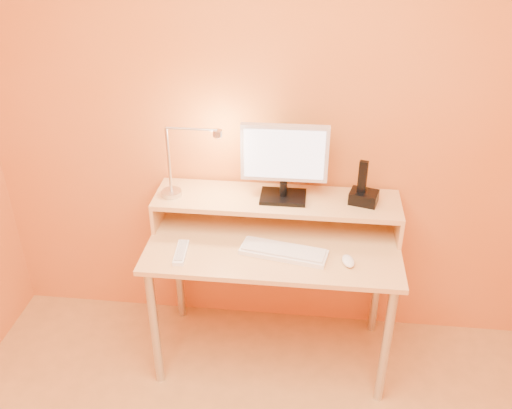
# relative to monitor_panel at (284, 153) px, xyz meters

# --- Properties ---
(wall_back) EXTENTS (3.00, 0.04, 2.50)m
(wall_back) POSITION_rel_monitor_panel_xyz_m (-0.03, 0.16, 0.13)
(wall_back) COLOR #CF773B
(wall_back) RESTS_ON floor
(desk_leg_fl) EXTENTS (0.04, 0.04, 0.69)m
(desk_leg_fl) POSITION_rel_monitor_panel_xyz_m (-0.58, -0.41, -0.77)
(desk_leg_fl) COLOR #BDBDBD
(desk_leg_fl) RESTS_ON floor
(desk_leg_fr) EXTENTS (0.04, 0.04, 0.69)m
(desk_leg_fr) POSITION_rel_monitor_panel_xyz_m (0.52, -0.41, -0.77)
(desk_leg_fr) COLOR #BDBDBD
(desk_leg_fr) RESTS_ON floor
(desk_leg_bl) EXTENTS (0.04, 0.04, 0.69)m
(desk_leg_bl) POSITION_rel_monitor_panel_xyz_m (-0.58, 0.09, -0.77)
(desk_leg_bl) COLOR #BDBDBD
(desk_leg_bl) RESTS_ON floor
(desk_leg_br) EXTENTS (0.04, 0.04, 0.69)m
(desk_leg_br) POSITION_rel_monitor_panel_xyz_m (0.52, 0.09, -0.77)
(desk_leg_br) COLOR #BDBDBD
(desk_leg_br) RESTS_ON floor
(desk_lower) EXTENTS (1.20, 0.60, 0.02)m
(desk_lower) POSITION_rel_monitor_panel_xyz_m (-0.03, -0.16, -0.41)
(desk_lower) COLOR tan
(desk_lower) RESTS_ON floor
(shelf_riser_left) EXTENTS (0.02, 0.30, 0.14)m
(shelf_riser_left) POSITION_rel_monitor_panel_xyz_m (-0.62, -0.01, -0.33)
(shelf_riser_left) COLOR tan
(shelf_riser_left) RESTS_ON desk_lower
(shelf_riser_right) EXTENTS (0.02, 0.30, 0.14)m
(shelf_riser_right) POSITION_rel_monitor_panel_xyz_m (0.56, -0.01, -0.33)
(shelf_riser_right) COLOR tan
(shelf_riser_right) RESTS_ON desk_lower
(desk_shelf) EXTENTS (1.20, 0.30, 0.02)m
(desk_shelf) POSITION_rel_monitor_panel_xyz_m (-0.03, -0.01, -0.25)
(desk_shelf) COLOR tan
(desk_shelf) RESTS_ON desk_lower
(monitor_foot) EXTENTS (0.22, 0.16, 0.02)m
(monitor_foot) POSITION_rel_monitor_panel_xyz_m (-0.00, -0.01, -0.23)
(monitor_foot) COLOR black
(monitor_foot) RESTS_ON desk_shelf
(monitor_neck) EXTENTS (0.04, 0.04, 0.07)m
(monitor_neck) POSITION_rel_monitor_panel_xyz_m (-0.00, -0.01, -0.19)
(monitor_neck) COLOR black
(monitor_neck) RESTS_ON monitor_foot
(monitor_panel) EXTENTS (0.41, 0.04, 0.28)m
(monitor_panel) POSITION_rel_monitor_panel_xyz_m (0.00, 0.00, 0.00)
(monitor_panel) COLOR silver
(monitor_panel) RESTS_ON monitor_neck
(monitor_back) EXTENTS (0.37, 0.02, 0.24)m
(monitor_back) POSITION_rel_monitor_panel_xyz_m (-0.00, 0.02, 0.00)
(monitor_back) COLOR black
(monitor_back) RESTS_ON monitor_panel
(monitor_screen) EXTENTS (0.37, 0.01, 0.24)m
(monitor_screen) POSITION_rel_monitor_panel_xyz_m (0.00, -0.02, 0.00)
(monitor_screen) COLOR silver
(monitor_screen) RESTS_ON monitor_panel
(lamp_base) EXTENTS (0.10, 0.10, 0.02)m
(lamp_base) POSITION_rel_monitor_panel_xyz_m (-0.55, -0.04, -0.23)
(lamp_base) COLOR #BDBDBD
(lamp_base) RESTS_ON desk_shelf
(lamp_post) EXTENTS (0.01, 0.01, 0.33)m
(lamp_post) POSITION_rel_monitor_panel_xyz_m (-0.55, -0.04, -0.05)
(lamp_post) COLOR #BDBDBD
(lamp_post) RESTS_ON lamp_base
(lamp_arm) EXTENTS (0.24, 0.01, 0.01)m
(lamp_arm) POSITION_rel_monitor_panel_xyz_m (-0.43, -0.04, 0.12)
(lamp_arm) COLOR #BDBDBD
(lamp_arm) RESTS_ON lamp_post
(lamp_head) EXTENTS (0.04, 0.04, 0.03)m
(lamp_head) POSITION_rel_monitor_panel_xyz_m (-0.31, -0.04, 0.10)
(lamp_head) COLOR #BDBDBD
(lamp_head) RESTS_ON lamp_arm
(lamp_bulb) EXTENTS (0.03, 0.03, 0.00)m
(lamp_bulb) POSITION_rel_monitor_panel_xyz_m (-0.31, -0.04, 0.09)
(lamp_bulb) COLOR #FFEAC6
(lamp_bulb) RESTS_ON lamp_head
(phone_dock) EXTENTS (0.15, 0.13, 0.06)m
(phone_dock) POSITION_rel_monitor_panel_xyz_m (0.39, -0.01, -0.21)
(phone_dock) COLOR black
(phone_dock) RESTS_ON desk_shelf
(phone_handset) EXTENTS (0.05, 0.03, 0.16)m
(phone_handset) POSITION_rel_monitor_panel_xyz_m (0.37, -0.01, -0.10)
(phone_handset) COLOR black
(phone_handset) RESTS_ON phone_dock
(phone_led) EXTENTS (0.01, 0.00, 0.04)m
(phone_led) POSITION_rel_monitor_panel_xyz_m (0.43, -0.06, -0.21)
(phone_led) COLOR blue
(phone_led) RESTS_ON phone_dock
(keyboard) EXTENTS (0.42, 0.20, 0.02)m
(keyboard) POSITION_rel_monitor_panel_xyz_m (0.02, -0.25, -0.39)
(keyboard) COLOR white
(keyboard) RESTS_ON desk_lower
(mouse) EXTENTS (0.07, 0.10, 0.03)m
(mouse) POSITION_rel_monitor_panel_xyz_m (0.32, -0.30, -0.38)
(mouse) COLOR white
(mouse) RESTS_ON desk_lower
(remote_control) EXTENTS (0.06, 0.19, 0.02)m
(remote_control) POSITION_rel_monitor_panel_xyz_m (-0.45, -0.30, -0.39)
(remote_control) COLOR white
(remote_control) RESTS_ON desk_lower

